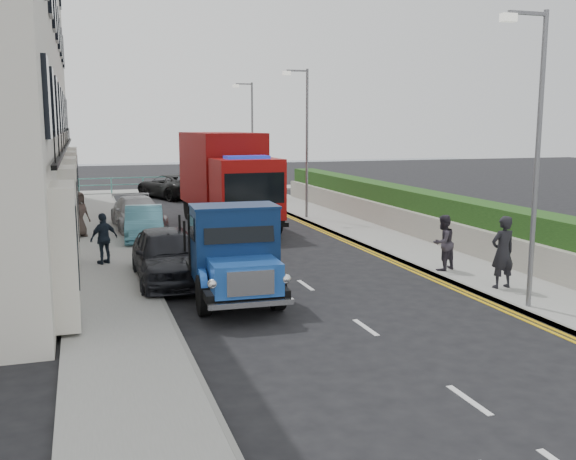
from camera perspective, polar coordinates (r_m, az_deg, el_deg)
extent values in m
plane|color=black|center=(16.24, 3.94, -6.58)|extent=(120.00, 120.00, 0.00)
cube|color=gray|center=(23.90, -16.07, -1.63)|extent=(2.40, 38.00, 0.12)
cube|color=gray|center=(26.36, 7.37, -0.34)|extent=(2.60, 38.00, 0.12)
cube|color=gray|center=(44.09, -10.24, 3.45)|extent=(30.00, 2.50, 0.12)
plane|color=slate|center=(74.84, -13.48, 5.64)|extent=(120.00, 120.00, 0.00)
cube|color=black|center=(27.50, -19.11, 7.05)|extent=(0.12, 28.00, 0.10)
cube|color=#B2AD9E|center=(26.86, 9.90, 0.84)|extent=(0.30, 28.00, 1.00)
cube|color=#193E14|center=(27.14, 11.23, 1.74)|extent=(1.20, 28.00, 1.70)
cube|color=#59B2A5|center=(43.21, -10.13, 4.69)|extent=(13.00, 0.08, 0.06)
cube|color=#59B2A5|center=(43.25, -10.11, 4.13)|extent=(13.00, 0.06, 0.05)
cylinder|color=slate|center=(16.12, 21.25, 5.34)|extent=(0.12, 0.12, 7.00)
cube|color=slate|center=(15.97, 20.53, 17.61)|extent=(1.00, 0.08, 0.08)
cube|color=beige|center=(15.66, 19.00, 17.42)|extent=(0.35, 0.18, 0.18)
cylinder|color=slate|center=(30.25, 1.70, 7.52)|extent=(0.12, 0.12, 7.00)
cube|color=slate|center=(30.18, 0.81, 13.98)|extent=(1.00, 0.08, 0.08)
cube|color=beige|center=(30.01, -0.12, 13.77)|extent=(0.35, 0.18, 0.18)
cylinder|color=slate|center=(39.81, -3.19, 7.93)|extent=(0.12, 0.12, 7.00)
cube|color=slate|center=(39.75, -3.94, 12.82)|extent=(1.00, 0.08, 0.08)
cube|color=beige|center=(39.63, -4.66, 12.65)|extent=(0.35, 0.18, 0.18)
cylinder|color=black|center=(15.27, -7.54, -5.77)|extent=(0.31, 0.99, 0.98)
cylinder|color=black|center=(15.60, -0.98, -5.36)|extent=(0.31, 0.99, 0.98)
cylinder|color=black|center=(18.02, -8.80, -3.47)|extent=(0.31, 0.99, 0.98)
cylinder|color=black|center=(18.30, -3.21, -3.17)|extent=(0.31, 0.99, 0.98)
cube|color=black|center=(16.74, -5.18, -3.88)|extent=(2.15, 4.97, 0.18)
cube|color=#2155B4|center=(14.85, -3.90, -4.11)|extent=(1.63, 1.39, 0.73)
cube|color=silver|center=(14.20, -3.35, -4.73)|extent=(1.07, 0.13, 0.56)
cube|color=navy|center=(15.86, -4.77, -1.12)|extent=(2.09, 1.31, 1.78)
cube|color=black|center=(17.86, -5.90, -2.28)|extent=(2.26, 2.94, 0.12)
cylinder|color=black|center=(25.32, -6.09, 0.52)|extent=(0.40, 1.21, 1.19)
cylinder|color=black|center=(25.97, -1.23, 0.79)|extent=(0.40, 1.21, 1.19)
cylinder|color=black|center=(28.55, -7.77, 1.48)|extent=(0.40, 1.21, 1.19)
cylinder|color=black|center=(29.13, -3.40, 1.70)|extent=(0.40, 1.21, 1.19)
cylinder|color=black|center=(30.86, -8.75, 2.04)|extent=(0.40, 1.21, 1.19)
cylinder|color=black|center=(31.40, -4.68, 2.24)|extent=(0.40, 1.21, 1.19)
cube|color=black|center=(28.27, -5.29, 1.89)|extent=(2.82, 7.68, 0.27)
cube|color=#950C0A|center=(25.45, -3.66, 3.67)|extent=(2.69, 2.17, 2.38)
cube|color=black|center=(24.50, -2.98, 3.71)|extent=(2.38, 0.19, 1.19)
cube|color=maroon|center=(29.26, -5.95, 5.43)|extent=(2.95, 5.74, 3.25)
imported|color=black|center=(18.54, -10.61, -2.20)|extent=(1.91, 4.66, 1.58)
imported|color=teal|center=(25.51, -12.67, 0.57)|extent=(1.77, 4.17, 1.34)
imported|color=#9FA1A4|center=(28.22, -13.20, 1.44)|extent=(2.22, 4.92, 1.40)
imported|color=black|center=(40.30, -10.42, 3.86)|extent=(4.25, 5.79, 1.46)
imported|color=#BBBAC0|center=(35.41, -6.27, 3.14)|extent=(2.08, 4.12, 1.35)
imported|color=black|center=(18.02, 18.54, -1.87)|extent=(0.73, 0.50, 1.95)
imported|color=#352F3A|center=(19.78, 13.61, -1.10)|extent=(0.99, 0.89, 1.67)
imported|color=#1C2632|center=(20.93, -16.04, -0.72)|extent=(1.01, 0.82, 1.61)
imported|color=#433630|center=(26.31, -18.10, 1.35)|extent=(1.04, 0.94, 1.78)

